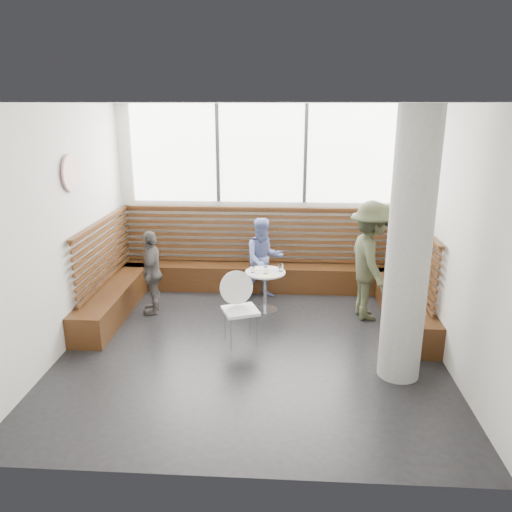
# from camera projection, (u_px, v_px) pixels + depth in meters

# --- Properties ---
(room) EXTENTS (5.00, 5.00, 3.20)m
(room) POSITION_uv_depth(u_px,v_px,m) (251.00, 234.00, 6.37)
(room) COLOR silver
(room) RESTS_ON ground
(booth) EXTENTS (5.00, 2.50, 1.44)m
(booth) POSITION_uv_depth(u_px,v_px,m) (259.00, 276.00, 8.41)
(booth) COLOR #39200E
(booth) RESTS_ON ground
(concrete_column) EXTENTS (0.50, 0.50, 3.20)m
(concrete_column) POSITION_uv_depth(u_px,v_px,m) (409.00, 250.00, 5.68)
(concrete_column) COLOR gray
(concrete_column) RESTS_ON ground
(wall_art) EXTENTS (0.03, 0.50, 0.50)m
(wall_art) POSITION_uv_depth(u_px,v_px,m) (70.00, 173.00, 6.69)
(wall_art) COLOR white
(wall_art) RESTS_ON room
(cafe_table) EXTENTS (0.64, 0.64, 0.66)m
(cafe_table) POSITION_uv_depth(u_px,v_px,m) (265.00, 283.00, 7.92)
(cafe_table) COLOR silver
(cafe_table) RESTS_ON ground
(cafe_chair) EXTENTS (0.47, 0.46, 0.99)m
(cafe_chair) POSITION_uv_depth(u_px,v_px,m) (241.00, 302.00, 6.85)
(cafe_chair) COLOR white
(cafe_chair) RESTS_ON ground
(adult_man) EXTENTS (0.85, 1.27, 1.83)m
(adult_man) POSITION_uv_depth(u_px,v_px,m) (370.00, 261.00, 7.54)
(adult_man) COLOR #3A3F2A
(adult_man) RESTS_ON ground
(child_back) EXTENTS (0.81, 0.71, 1.39)m
(child_back) POSITION_uv_depth(u_px,v_px,m) (264.00, 259.00, 8.39)
(child_back) COLOR #6774B2
(child_back) RESTS_ON ground
(child_left) EXTENTS (0.40, 0.81, 1.33)m
(child_left) POSITION_uv_depth(u_px,v_px,m) (152.00, 272.00, 7.81)
(child_left) COLOR #58534F
(child_left) RESTS_ON ground
(plate_near) EXTENTS (0.18, 0.18, 0.01)m
(plate_near) POSITION_uv_depth(u_px,v_px,m) (259.00, 269.00, 7.99)
(plate_near) COLOR white
(plate_near) RESTS_ON cafe_table
(plate_far) EXTENTS (0.19, 0.19, 0.01)m
(plate_far) POSITION_uv_depth(u_px,v_px,m) (271.00, 268.00, 8.00)
(plate_far) COLOR white
(plate_far) RESTS_ON cafe_table
(glass_left) EXTENTS (0.07, 0.07, 0.10)m
(glass_left) POSITION_uv_depth(u_px,v_px,m) (253.00, 269.00, 7.81)
(glass_left) COLOR white
(glass_left) RESTS_ON cafe_table
(glass_mid) EXTENTS (0.07, 0.07, 0.11)m
(glass_mid) POSITION_uv_depth(u_px,v_px,m) (266.00, 270.00, 7.76)
(glass_mid) COLOR white
(glass_mid) RESTS_ON cafe_table
(glass_right) EXTENTS (0.08, 0.08, 0.12)m
(glass_right) POSITION_uv_depth(u_px,v_px,m) (281.00, 267.00, 7.87)
(glass_right) COLOR white
(glass_right) RESTS_ON cafe_table
(menu_card) EXTENTS (0.21, 0.16, 0.00)m
(menu_card) POSITION_uv_depth(u_px,v_px,m) (266.00, 276.00, 7.65)
(menu_card) COLOR #A5C64C
(menu_card) RESTS_ON cafe_table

